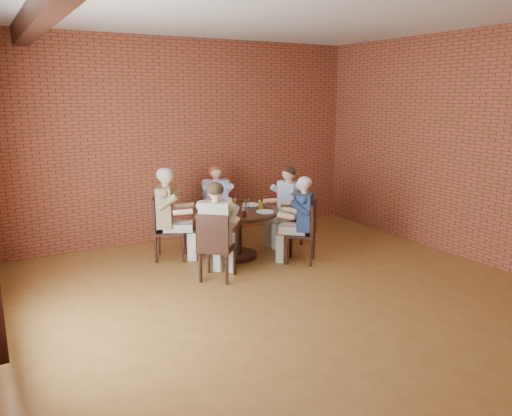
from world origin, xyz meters
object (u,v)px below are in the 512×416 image
diner_a (287,206)px  diner_c (169,214)px  chair_b (216,211)px  chair_e (306,230)px  diner_e (301,220)px  diner_b (217,204)px  diner_d (217,231)px  chair_a (290,215)px  smartphone (267,209)px  chair_c (164,225)px  chair_d (215,245)px  dining_table (235,224)px

diner_a → diner_c: size_ratio=0.94×
chair_b → diner_c: diner_c is taller
chair_e → diner_e: diner_e is taller
diner_b → diner_e: bearing=-61.7°
diner_c → diner_d: 1.17m
diner_d → diner_b: bearing=-72.8°
diner_a → chair_e: size_ratio=1.43×
chair_a → chair_b: size_ratio=1.01×
chair_a → diner_d: bearing=-72.5°
chair_b → diner_c: bearing=-141.7°
diner_c → smartphone: bearing=-88.4°
diner_e → smartphone: size_ratio=10.08×
chair_b → smartphone: 1.28m
diner_e → diner_b: bearing=-117.1°
chair_a → diner_b: bearing=-137.4°
chair_c → chair_e: (1.79, -1.21, -0.02)m
chair_a → smartphone: (-0.66, -0.36, 0.25)m
chair_c → chair_d: chair_c is taller
diner_c → chair_d: bearing=-145.1°
smartphone → chair_c: bearing=167.0°
diner_e → diner_c: bearing=-81.5°
chair_b → diner_d: size_ratio=0.68×
diner_a → diner_e: bearing=-28.8°
diner_e → smartphone: diner_e is taller
chair_c → diner_e: diner_e is taller
diner_e → smartphone: bearing=-108.6°
chair_a → diner_e: 0.96m
dining_table → chair_c: chair_c is taller
diner_d → diner_e: (1.39, 0.03, -0.02)m
diner_a → chair_d: (-1.75, -0.95, -0.14)m
diner_a → diner_e: 0.91m
dining_table → diner_b: (0.13, 0.96, 0.12)m
chair_a → diner_c: diner_c is taller
diner_b → diner_e: same height
dining_table → chair_d: chair_d is taller
chair_a → diner_e: (-0.38, -0.87, 0.15)m
chair_c → dining_table: bearing=-90.0°
dining_table → diner_d: 0.97m
chair_b → diner_c: size_ratio=0.65×
chair_d → diner_c: bearing=-38.5°
diner_b → chair_d: (-0.84, -1.74, -0.14)m
chair_d → chair_e: bearing=-136.4°
chair_a → chair_e: size_ratio=1.01×
chair_e → smartphone: chair_e is taller
chair_a → chair_e: bearing=-28.7°
smartphone → chair_b: bearing=115.7°
diner_b → diner_e: 1.75m
chair_d → smartphone: size_ratio=7.33×
smartphone → chair_d: bearing=-141.7°
chair_b → chair_d: size_ratio=0.97×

